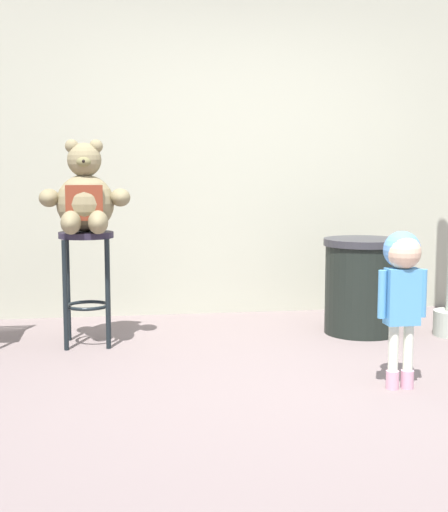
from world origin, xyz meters
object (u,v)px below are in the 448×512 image
at_px(child_walking, 402,275).
at_px(trash_bin, 362,286).
at_px(bar_stool_with_teddy, 87,266).
at_px(teddy_bear, 85,199).

relative_size(child_walking, trash_bin, 1.24).
relative_size(bar_stool_with_teddy, trash_bin, 1.11).
bearing_deg(teddy_bear, trash_bin, 2.47).
bearing_deg(bar_stool_with_teddy, child_walking, -36.25).
bearing_deg(teddy_bear, bar_stool_with_teddy, 90.00).
height_order(bar_stool_with_teddy, trash_bin, bar_stool_with_teddy).
relative_size(bar_stool_with_teddy, child_walking, 0.90).
xyz_separation_m(teddy_bear, trash_bin, (1.96, 0.08, -0.64)).
bearing_deg(child_walking, bar_stool_with_teddy, 137.05).
height_order(child_walking, trash_bin, child_walking).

